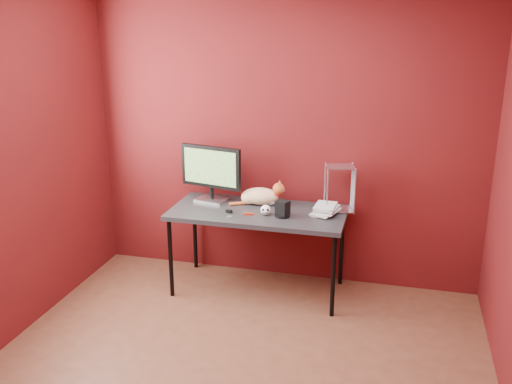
% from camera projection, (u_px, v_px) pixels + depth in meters
% --- Properties ---
extents(room, '(3.52, 3.52, 2.61)m').
position_uv_depth(room, '(226.00, 177.00, 3.38)').
color(room, '#562D1D').
rests_on(room, ground).
extents(desk, '(1.50, 0.70, 0.75)m').
position_uv_depth(desk, '(258.00, 216.00, 4.91)').
color(desk, black).
rests_on(desk, ground).
extents(monitor, '(0.58, 0.24, 0.50)m').
position_uv_depth(monitor, '(211.00, 171.00, 5.06)').
color(monitor, silver).
rests_on(monitor, desk).
extents(cat, '(0.48, 0.21, 0.23)m').
position_uv_depth(cat, '(261.00, 196.00, 5.02)').
color(cat, orange).
rests_on(cat, desk).
extents(skull_mug, '(0.09, 0.09, 0.09)m').
position_uv_depth(skull_mug, '(266.00, 210.00, 4.77)').
color(skull_mug, white).
rests_on(skull_mug, desk).
extents(speaker, '(0.13, 0.12, 0.14)m').
position_uv_depth(speaker, '(283.00, 209.00, 4.72)').
color(speaker, black).
rests_on(speaker, desk).
extents(book_stack, '(0.24, 0.28, 0.92)m').
position_uv_depth(book_stack, '(319.00, 160.00, 4.71)').
color(book_stack, beige).
rests_on(book_stack, desk).
extents(wire_rack, '(0.27, 0.24, 0.40)m').
position_uv_depth(wire_rack, '(340.00, 188.00, 4.84)').
color(wire_rack, silver).
rests_on(wire_rack, desk).
extents(pocket_knife, '(0.08, 0.04, 0.02)m').
position_uv_depth(pocket_knife, '(249.00, 214.00, 4.78)').
color(pocket_knife, '#A31B0C').
rests_on(pocket_knife, desk).
extents(black_gadget, '(0.06, 0.04, 0.02)m').
position_uv_depth(black_gadget, '(229.00, 211.00, 4.83)').
color(black_gadget, black).
rests_on(black_gadget, desk).
extents(washer, '(0.05, 0.05, 0.00)m').
position_uv_depth(washer, '(229.00, 217.00, 4.74)').
color(washer, silver).
rests_on(washer, desk).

